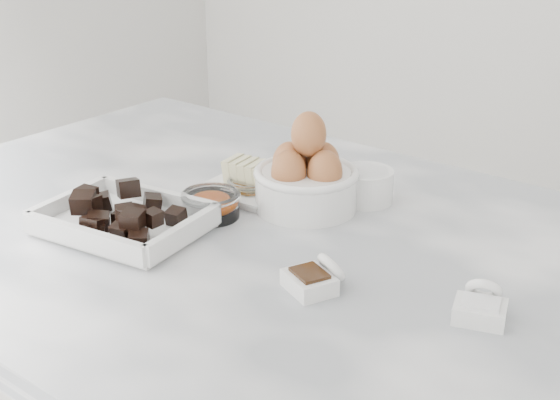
# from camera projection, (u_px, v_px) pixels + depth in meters

# --- Properties ---
(marble_slab) EXTENTS (1.20, 0.80, 0.04)m
(marble_slab) POSITION_uv_depth(u_px,v_px,m) (255.00, 243.00, 1.08)
(marble_slab) COLOR silver
(marble_slab) RESTS_ON cabinet
(chocolate_dish) EXTENTS (0.24, 0.20, 0.06)m
(chocolate_dish) POSITION_uv_depth(u_px,v_px,m) (123.00, 215.00, 1.06)
(chocolate_dish) COLOR white
(chocolate_dish) RESTS_ON marble_slab
(butter_plate) EXTENTS (0.13, 0.13, 0.05)m
(butter_plate) POSITION_uv_depth(u_px,v_px,m) (247.00, 181.00, 1.19)
(butter_plate) COLOR white
(butter_plate) RESTS_ON marble_slab
(sugar_ramekin) EXTENTS (0.08, 0.08, 0.05)m
(sugar_ramekin) POSITION_uv_depth(u_px,v_px,m) (366.00, 184.00, 1.16)
(sugar_ramekin) COLOR white
(sugar_ramekin) RESTS_ON marble_slab
(egg_bowl) EXTENTS (0.15, 0.15, 0.15)m
(egg_bowl) POSITION_uv_depth(u_px,v_px,m) (306.00, 178.00, 1.12)
(egg_bowl) COLOR white
(egg_bowl) RESTS_ON marble_slab
(honey_bowl) EXTENTS (0.07, 0.07, 0.03)m
(honey_bowl) POSITION_uv_depth(u_px,v_px,m) (250.00, 188.00, 1.17)
(honey_bowl) COLOR white
(honey_bowl) RESTS_ON marble_slab
(zest_bowl) EXTENTS (0.09, 0.09, 0.04)m
(zest_bowl) POSITION_uv_depth(u_px,v_px,m) (211.00, 203.00, 1.11)
(zest_bowl) COLOR white
(zest_bowl) RESTS_ON marble_slab
(vanilla_spoon) EXTENTS (0.07, 0.09, 0.04)m
(vanilla_spoon) POSITION_uv_depth(u_px,v_px,m) (315.00, 278.00, 0.91)
(vanilla_spoon) COLOR white
(vanilla_spoon) RESTS_ON marble_slab
(salt_spoon) EXTENTS (0.07, 0.08, 0.04)m
(salt_spoon) POSITION_uv_depth(u_px,v_px,m) (481.00, 306.00, 0.86)
(salt_spoon) COLOR white
(salt_spoon) RESTS_ON marble_slab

